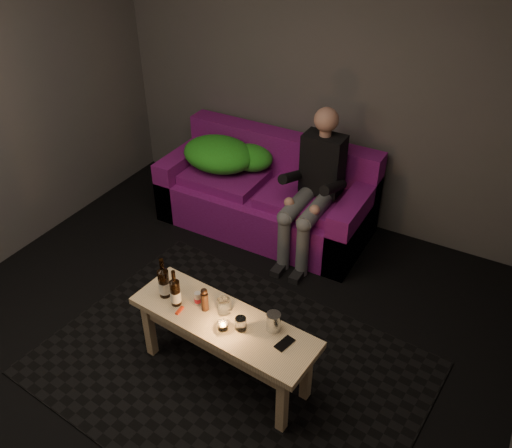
{
  "coord_description": "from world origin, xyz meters",
  "views": [
    {
      "loc": [
        1.61,
        -1.85,
        2.87
      ],
      "look_at": [
        -0.04,
        1.1,
        0.51
      ],
      "focal_mm": 38.0,
      "sensor_mm": 36.0,
      "label": 1
    }
  ],
  "objects": [
    {
      "name": "floor",
      "position": [
        0.0,
        0.0,
        0.0
      ],
      "size": [
        4.5,
        4.5,
        0.0
      ],
      "primitive_type": "plane",
      "color": "black",
      "rests_on": "ground"
    },
    {
      "name": "room",
      "position": [
        0.0,
        0.47,
        1.64
      ],
      "size": [
        4.5,
        4.5,
        4.5
      ],
      "color": "silver",
      "rests_on": "ground"
    },
    {
      "name": "rug",
      "position": [
        0.28,
        0.17,
        0.01
      ],
      "size": [
        2.6,
        1.99,
        0.01
      ],
      "primitive_type": "cube",
      "rotation": [
        0.0,
        0.0,
        -0.09
      ],
      "color": "black",
      "rests_on": "floor"
    },
    {
      "name": "sofa",
      "position": [
        -0.32,
        1.81,
        0.29
      ],
      "size": [
        1.85,
        0.83,
        0.8
      ],
      "color": "#720F5E",
      "rests_on": "floor"
    },
    {
      "name": "green_blanket",
      "position": [
        -0.76,
        1.81,
        0.6
      ],
      "size": [
        0.82,
        0.56,
        0.28
      ],
      "color": "#31901A",
      "rests_on": "sofa"
    },
    {
      "name": "person",
      "position": [
        0.18,
        1.66,
        0.64
      ],
      "size": [
        0.33,
        0.77,
        1.24
      ],
      "color": "black",
      "rests_on": "sofa"
    },
    {
      "name": "coffee_table",
      "position": [
        0.28,
        0.12,
        0.41
      ],
      "size": [
        1.25,
        0.5,
        0.5
      ],
      "rotation": [
        0.0,
        0.0,
        -0.09
      ],
      "color": "tan",
      "rests_on": "rug"
    },
    {
      "name": "beer_bottle_a",
      "position": [
        -0.17,
        0.13,
        0.61
      ],
      "size": [
        0.07,
        0.07,
        0.29
      ],
      "color": "black",
      "rests_on": "coffee_table"
    },
    {
      "name": "beer_bottle_b",
      "position": [
        -0.06,
        0.1,
        0.6
      ],
      "size": [
        0.07,
        0.07,
        0.26
      ],
      "color": "black",
      "rests_on": "coffee_table"
    },
    {
      "name": "salt_shaker",
      "position": [
        0.06,
        0.17,
        0.54
      ],
      "size": [
        0.05,
        0.05,
        0.09
      ],
      "primitive_type": "cylinder",
      "rotation": [
        0.0,
        0.0,
        -0.42
      ],
      "color": "silver",
      "rests_on": "coffee_table"
    },
    {
      "name": "pepper_mill",
      "position": [
        0.13,
        0.15,
        0.56
      ],
      "size": [
        0.06,
        0.06,
        0.13
      ],
      "primitive_type": "cylinder",
      "rotation": [
        0.0,
        0.0,
        -0.3
      ],
      "color": "black",
      "rests_on": "coffee_table"
    },
    {
      "name": "tumbler_back",
      "position": [
        0.25,
        0.18,
        0.55
      ],
      "size": [
        0.1,
        0.1,
        0.1
      ],
      "primitive_type": "cylinder",
      "rotation": [
        0.0,
        0.0,
        0.2
      ],
      "color": "white",
      "rests_on": "coffee_table"
    },
    {
      "name": "tealight",
      "position": [
        0.31,
        0.06,
        0.52
      ],
      "size": [
        0.06,
        0.06,
        0.05
      ],
      "color": "white",
      "rests_on": "coffee_table"
    },
    {
      "name": "tumbler_front",
      "position": [
        0.41,
        0.11,
        0.54
      ],
      "size": [
        0.08,
        0.08,
        0.08
      ],
      "primitive_type": "cylinder",
      "rotation": [
        0.0,
        0.0,
        0.23
      ],
      "color": "white",
      "rests_on": "coffee_table"
    },
    {
      "name": "steel_cup",
      "position": [
        0.58,
        0.2,
        0.56
      ],
      "size": [
        0.09,
        0.09,
        0.12
      ],
      "primitive_type": "cylinder",
      "rotation": [
        0.0,
        0.0,
        0.08
      ],
      "color": "silver",
      "rests_on": "coffee_table"
    },
    {
      "name": "smartphone",
      "position": [
        0.69,
        0.13,
        0.5
      ],
      "size": [
        0.09,
        0.14,
        0.01
      ],
      "primitive_type": "cube",
      "rotation": [
        0.0,
        0.0,
        -0.25
      ],
      "color": "black",
      "rests_on": "coffee_table"
    },
    {
      "name": "red_lighter",
      "position": [
        0.0,
        0.05,
        0.51
      ],
      "size": [
        0.03,
        0.07,
        0.01
      ],
      "primitive_type": "cube",
      "rotation": [
        0.0,
        0.0,
        0.07
      ],
      "color": "red",
      "rests_on": "coffee_table"
    }
  ]
}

